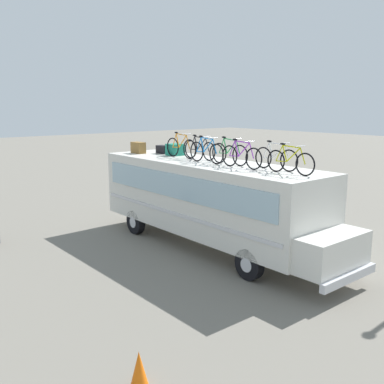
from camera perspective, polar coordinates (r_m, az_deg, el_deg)
ground_plane at (r=16.13m, az=1.83°, el=-6.90°), size 120.00×120.00×0.00m
bus at (r=15.53m, az=2.34°, el=-0.76°), size 10.47×2.64×3.06m
luggage_bag_1 at (r=18.28m, az=-6.97°, el=5.71°), size 0.66×0.33×0.46m
luggage_bag_2 at (r=18.07m, az=-3.76°, el=5.50°), size 0.57×0.34×0.33m
luggage_bag_3 at (r=17.39m, az=-2.20°, el=5.50°), size 0.57×0.55×0.45m
rooftop_bicycle_1 at (r=16.56m, az=-1.44°, el=5.81°), size 1.74×0.44×0.96m
rooftop_bicycle_2 at (r=16.03m, az=0.98°, el=5.55°), size 1.68×0.44×0.89m
rooftop_bicycle_3 at (r=15.10m, az=1.85°, el=5.24°), size 1.71×0.44×0.92m
rooftop_bicycle_4 at (r=14.68m, az=4.85°, el=5.03°), size 1.68×0.44×0.92m
rooftop_bicycle_5 at (r=13.93m, az=6.38°, el=4.65°), size 1.73×0.44×0.91m
rooftop_bicycle_6 at (r=13.67m, az=10.77°, el=4.36°), size 1.67×0.44×0.89m
rooftop_bicycle_7 at (r=12.95m, az=12.56°, el=3.90°), size 1.69×0.44×0.87m
traffic_cone at (r=8.62m, az=-6.86°, el=-21.73°), size 0.33×0.33×0.67m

